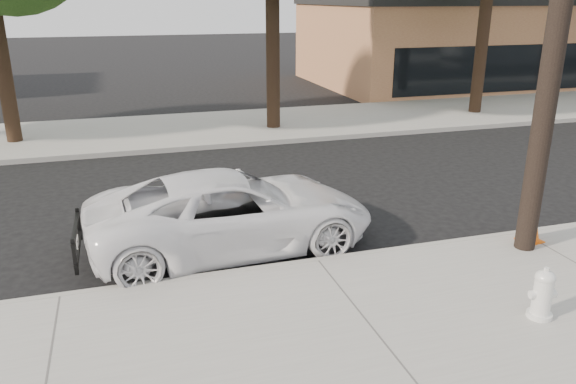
{
  "coord_description": "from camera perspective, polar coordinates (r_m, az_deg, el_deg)",
  "views": [
    {
      "loc": [
        -2.92,
        -10.0,
        4.26
      ],
      "look_at": [
        -0.19,
        -1.05,
        1.0
      ],
      "focal_mm": 35.0,
      "sensor_mm": 36.0,
      "label": 1
    }
  ],
  "objects": [
    {
      "name": "building_main",
      "position": [
        32.24,
        19.65,
        14.12
      ],
      "size": [
        18.0,
        10.0,
        4.0
      ],
      "primitive_type": "cube",
      "color": "#A46344",
      "rests_on": "ground"
    },
    {
      "name": "ground",
      "position": [
        11.26,
        -0.63,
        -3.04
      ],
      "size": [
        120.0,
        120.0,
        0.0
      ],
      "primitive_type": "plane",
      "color": "black",
      "rests_on": "ground"
    },
    {
      "name": "curb_near",
      "position": [
        9.41,
        3.0,
        -7.25
      ],
      "size": [
        90.0,
        0.12,
        0.16
      ],
      "primitive_type": "cube",
      "color": "#9E9B93",
      "rests_on": "ground"
    },
    {
      "name": "near_sidewalk",
      "position": [
        7.65,
        8.76,
        -14.21
      ],
      "size": [
        90.0,
        4.4,
        0.15
      ],
      "primitive_type": "cube",
      "color": "gray",
      "rests_on": "ground"
    },
    {
      "name": "traffic_cone",
      "position": [
        10.8,
        23.55,
        -2.87
      ],
      "size": [
        0.42,
        0.42,
        0.72
      ],
      "rotation": [
        0.0,
        0.0,
        0.15
      ],
      "color": "#DC590B",
      "rests_on": "near_sidewalk"
    },
    {
      "name": "far_sidewalk",
      "position": [
        19.19,
        -7.84,
        6.43
      ],
      "size": [
        90.0,
        5.0,
        0.15
      ],
      "primitive_type": "cube",
      "color": "gray",
      "rests_on": "ground"
    },
    {
      "name": "police_cruiser",
      "position": [
        9.92,
        -5.67,
        -1.98
      ],
      "size": [
        5.12,
        2.59,
        1.39
      ],
      "primitive_type": "imported",
      "rotation": [
        0.0,
        0.0,
        1.63
      ],
      "color": "white",
      "rests_on": "ground"
    },
    {
      "name": "fire_hydrant",
      "position": [
        8.37,
        24.44,
        -9.5
      ],
      "size": [
        0.37,
        0.34,
        0.69
      ],
      "rotation": [
        0.0,
        0.0,
        -0.2
      ],
      "color": "silver",
      "rests_on": "near_sidewalk"
    }
  ]
}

